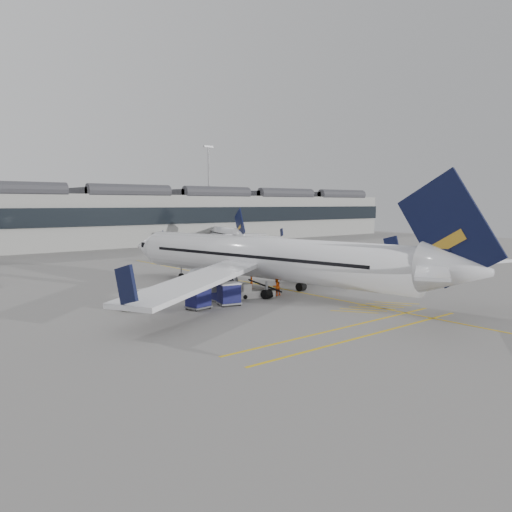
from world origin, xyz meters
TOP-DOWN VIEW (x-y plane):
  - ground at (0.00, 0.00)m, footprint 220.00×220.00m
  - terminal at (0.00, 71.93)m, footprint 200.00×20.45m
  - apron_markings at (10.00, 10.00)m, footprint 0.25×60.00m
  - airliner_main at (7.51, 4.62)m, footprint 40.28×44.36m
  - airliner_far at (39.44, 58.08)m, footprint 26.91×29.86m
  - belt_loader at (4.73, 3.46)m, footprint 4.45×2.70m
  - baggage_cart_a at (0.86, 4.05)m, footprint 1.52×1.25m
  - baggage_cart_b at (0.48, 1.99)m, footprint 2.26×2.01m
  - baggage_cart_c at (-5.80, 5.35)m, footprint 1.96×1.78m
  - baggage_cart_d at (-2.55, 2.31)m, footprint 2.12×1.84m
  - ramp_agent_a at (7.37, 7.29)m, footprint 0.60×0.68m
  - ramp_agent_b at (6.91, 2.79)m, footprint 0.95×0.76m
  - pushback_tug at (-6.99, 5.87)m, footprint 2.52×1.84m
  - safety_cone_nose at (12.22, 25.04)m, footprint 0.34×0.34m
  - safety_cone_engine at (17.91, 3.72)m, footprint 0.36×0.36m
  - service_van_mid at (12.96, 32.70)m, footprint 2.46×3.58m
  - service_van_right at (21.26, 40.53)m, footprint 3.89×2.67m

SIDE VIEW (x-z plane):
  - ground at x=0.00m, z-range 0.00..0.00m
  - apron_markings at x=10.00m, z-range 0.00..0.01m
  - safety_cone_nose at x=12.22m, z-range 0.00..0.47m
  - safety_cone_engine at x=17.91m, z-range 0.00..0.49m
  - belt_loader at x=4.73m, z-range -0.37..1.40m
  - pushback_tug at x=-6.99m, z-range -0.07..1.21m
  - service_van_mid at x=12.96m, z-range -0.09..1.58m
  - ramp_agent_a at x=7.37m, z-range 0.00..1.57m
  - service_van_right at x=21.26m, z-range -0.10..1.72m
  - baggage_cart_a at x=0.86m, z-range 0.06..1.65m
  - baggage_cart_c at x=-5.80m, z-range 0.06..1.75m
  - ramp_agent_b at x=6.91m, z-range 0.00..1.85m
  - baggage_cart_d at x=-2.55m, z-range 0.07..2.06m
  - baggage_cart_b at x=0.48m, z-range 0.07..2.11m
  - airliner_far at x=39.44m, z-range -1.69..6.52m
  - airliner_main at x=7.51m, z-range -2.45..9.42m
  - terminal at x=0.00m, z-range -0.06..12.34m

